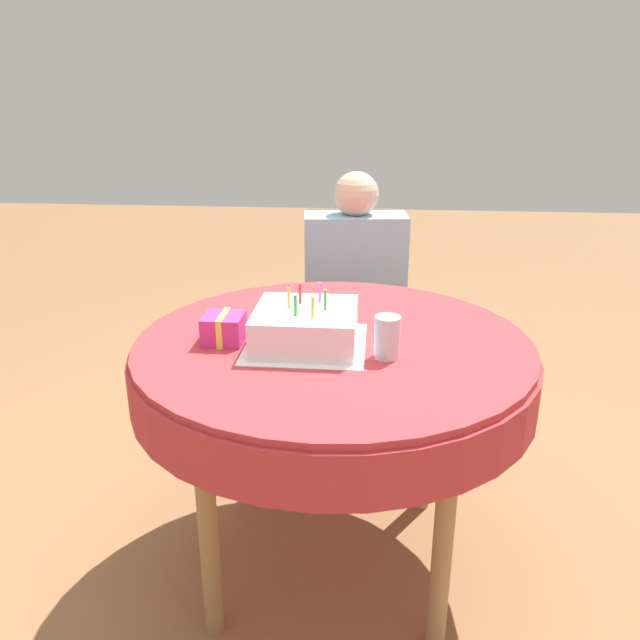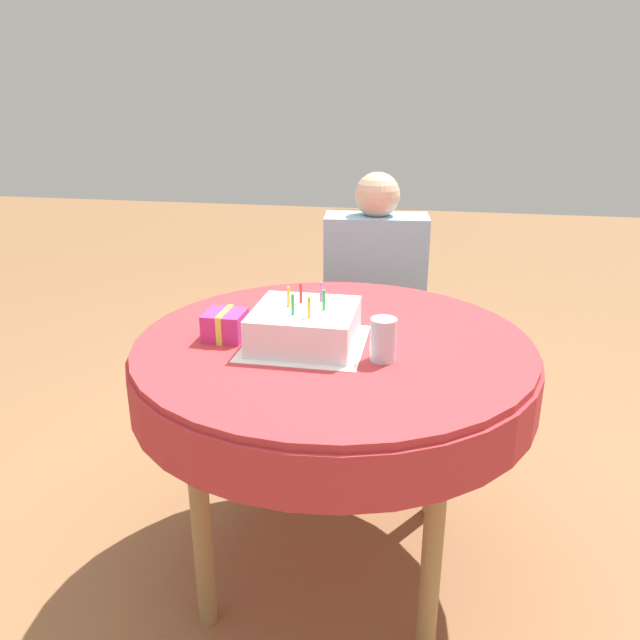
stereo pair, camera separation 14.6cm
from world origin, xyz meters
name	(u,v)px [view 1 (the left image)]	position (x,y,z in m)	size (l,w,h in m)	color
ground_plane	(331,558)	(0.00, 0.00, 0.00)	(12.00, 12.00, 0.00)	#8C603D
dining_table	(333,369)	(0.00, 0.00, 0.64)	(1.08, 1.08, 0.73)	#BC3338
chair	(353,314)	(0.02, 0.90, 0.48)	(0.44, 0.44, 0.90)	brown
person	(355,285)	(0.03, 0.80, 0.64)	(0.41, 0.31, 1.07)	#DBB293
napkin	(306,344)	(-0.07, -0.04, 0.73)	(0.31, 0.31, 0.00)	white
birthday_cake	(306,326)	(-0.07, -0.04, 0.78)	(0.26, 0.26, 0.15)	white
drinking_glass	(387,337)	(0.14, -0.11, 0.78)	(0.06, 0.06, 0.11)	silver
gift_box	(224,328)	(-0.29, -0.04, 0.77)	(0.10, 0.11, 0.08)	#D13384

